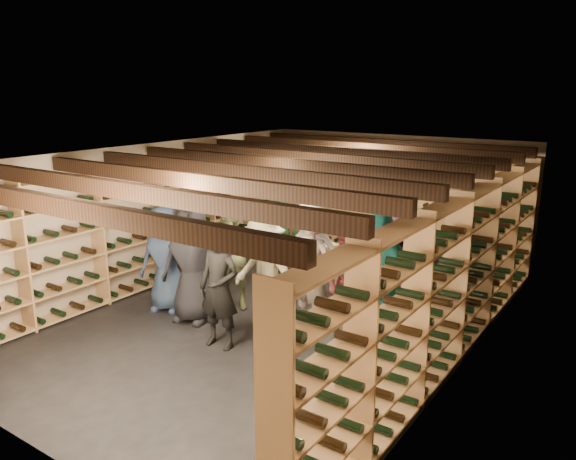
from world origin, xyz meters
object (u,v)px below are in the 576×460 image
Objects in this scene: crate_stack_right at (324,256)px; person_1 at (219,288)px; person_6 at (166,258)px; person_10 at (276,229)px; crate_stack_left at (349,274)px; person_2 at (232,255)px; person_8 at (349,283)px; person_9 at (311,251)px; person_7 at (311,273)px; person_5 at (187,235)px; person_12 at (456,267)px; person_4 at (378,282)px; person_11 at (392,268)px; crate_loose at (400,288)px; person_3 at (264,272)px; person_0 at (192,260)px.

person_1 reaches higher than crate_stack_right.
person_10 is (0.51, 2.15, 0.08)m from person_6.
crate_stack_left is 1.32m from crate_stack_right.
person_2 is at bearing -66.59° from person_10.
person_9 is (-1.13, 0.84, 0.06)m from person_8.
person_10 is (-0.28, 1.54, 0.06)m from person_2.
person_7 is at bearing 53.11° from person_1.
crate_stack_right is at bearing 28.07° from person_5.
person_8 is 0.96× the size of person_12.
crate_stack_left is 0.36× the size of person_4.
person_8 is 1.41m from person_9.
person_9 is 0.91× the size of person_10.
person_11 is at bearing 107.60° from person_4.
person_6 reaches higher than person_8.
person_1 is (-0.46, -2.68, 0.46)m from crate_stack_left.
person_3 reaches higher than crate_loose.
person_1 is at bearing -99.64° from crate_stack_left.
person_10 reaches higher than crate_stack_left.
person_4 is at bearing -30.59° from person_5.
crate_stack_left is 0.41× the size of person_7.
person_12 is at bearing 82.27° from person_4.
person_3 reaches higher than person_8.
person_7 is at bearing -168.45° from person_8.
person_11 reaches higher than person_10.
person_2 is 1.07× the size of person_12.
person_9 reaches higher than crate_stack_right.
crate_loose is at bearing 24.80° from person_9.
person_1 reaches higher than person_12.
person_9 is 1.25m from person_10.
crate_stack_left is 2.69m from person_0.
person_0 is 1.73m from person_5.
person_6 is 1.04× the size of person_12.
crate_stack_right is at bearing 79.22° from person_2.
crate_stack_left is 2.17m from person_4.
person_2 is 1.96m from person_8.
person_4 reaches higher than person_1.
person_12 is (1.52, 1.54, -0.04)m from person_7.
crate_stack_left is 2.76m from person_1.
person_0 is at bearing -109.98° from person_2.
person_4 is 1.15× the size of person_6.
person_5 is 1.03× the size of person_7.
person_4 is 1.03× the size of person_11.
crate_stack_left is 1.91m from person_3.
person_10 is 2.79m from person_11.
crate_loose is 0.27× the size of person_0.
crate_stack_right is 0.36× the size of person_7.
person_5 is 1.12× the size of person_8.
person_7 is (2.20, 0.61, 0.01)m from person_6.
person_10 is at bearing 126.37° from person_3.
crate_loose is 3.84m from person_6.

